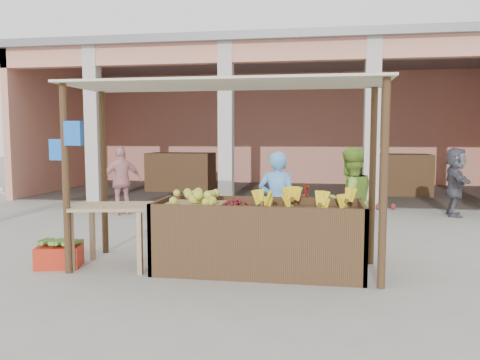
% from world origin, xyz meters
% --- Properties ---
extents(ground, '(60.00, 60.00, 0.00)m').
position_xyz_m(ground, '(0.00, 0.00, 0.00)').
color(ground, gray).
rests_on(ground, ground).
extents(market_building, '(14.40, 6.40, 4.20)m').
position_xyz_m(market_building, '(0.05, 8.93, 2.70)').
color(market_building, tan).
rests_on(market_building, ground).
extents(fruit_stall, '(2.60, 0.95, 0.80)m').
position_xyz_m(fruit_stall, '(0.50, 0.00, 0.40)').
color(fruit_stall, '#48321D').
rests_on(fruit_stall, ground).
extents(stall_awning, '(4.09, 1.35, 2.39)m').
position_xyz_m(stall_awning, '(-0.01, 0.06, 1.98)').
color(stall_awning, '#48321D').
rests_on(stall_awning, ground).
extents(banana_heap, '(1.17, 0.64, 0.21)m').
position_xyz_m(banana_heap, '(1.05, -0.00, 0.91)').
color(banana_heap, gold).
rests_on(banana_heap, fruit_stall).
extents(melon_tray, '(0.74, 0.64, 0.20)m').
position_xyz_m(melon_tray, '(-0.33, -0.03, 0.89)').
color(melon_tray, '#9A7B4F').
rests_on(melon_tray, fruit_stall).
extents(berry_heap, '(0.49, 0.40, 0.16)m').
position_xyz_m(berry_heap, '(0.22, -0.04, 0.88)').
color(berry_heap, maroon).
rests_on(berry_heap, fruit_stall).
extents(side_table, '(1.14, 0.89, 0.82)m').
position_xyz_m(side_table, '(-1.39, -0.09, 0.68)').
color(side_table, tan).
rests_on(side_table, ground).
extents(papaya_pile, '(0.71, 0.41, 0.20)m').
position_xyz_m(papaya_pile, '(-1.39, -0.09, 0.92)').
color(papaya_pile, '#3D852B').
rests_on(papaya_pile, side_table).
extents(red_crate, '(0.63, 0.52, 0.29)m').
position_xyz_m(red_crate, '(-2.11, -0.22, 0.14)').
color(red_crate, red).
rests_on(red_crate, ground).
extents(plantain_bundle, '(0.44, 0.31, 0.09)m').
position_xyz_m(plantain_bundle, '(-2.11, -0.22, 0.33)').
color(plantain_bundle, '#518731').
rests_on(plantain_bundle, red_crate).
extents(produce_sacks, '(0.79, 0.49, 0.60)m').
position_xyz_m(produce_sacks, '(2.84, 5.44, 0.30)').
color(produce_sacks, maroon).
rests_on(produce_sacks, ground).
extents(vendor_blue, '(0.63, 0.48, 1.61)m').
position_xyz_m(vendor_blue, '(0.66, 0.88, 0.80)').
color(vendor_blue, '#59A9F2').
rests_on(vendor_blue, ground).
extents(vendor_green, '(0.92, 0.81, 1.65)m').
position_xyz_m(vendor_green, '(1.68, 0.92, 0.83)').
color(vendor_green, '#82B139').
rests_on(vendor_green, ground).
extents(motorcycle, '(0.86, 1.81, 0.91)m').
position_xyz_m(motorcycle, '(0.60, 2.49, 0.45)').
color(motorcycle, '#A0210C').
rests_on(motorcycle, ground).
extents(shopper_b, '(1.05, 0.98, 1.60)m').
position_xyz_m(shopper_b, '(-2.97, 3.84, 0.80)').
color(shopper_b, '#D18B8D').
rests_on(shopper_b, ground).
extents(shopper_d, '(0.81, 1.52, 1.56)m').
position_xyz_m(shopper_d, '(4.17, 4.81, 0.78)').
color(shopper_d, '#4C4A56').
rests_on(shopper_d, ground).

